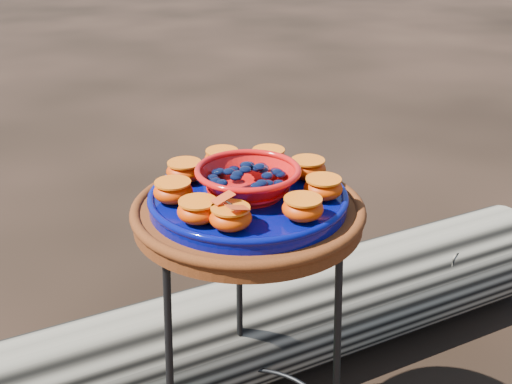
{
  "coord_description": "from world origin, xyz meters",
  "views": [
    {
      "loc": [
        -0.13,
        -1.17,
        1.31
      ],
      "look_at": [
        0.02,
        0.0,
        0.77
      ],
      "focal_mm": 45.0,
      "sensor_mm": 36.0,
      "label": 1
    }
  ],
  "objects": [
    {
      "name": "red_bowl",
      "position": [
        0.0,
        0.0,
        0.79
      ],
      "size": [
        0.2,
        0.2,
        0.06
      ],
      "primitive_type": null,
      "color": "red",
      "rests_on": "cobalt_plate"
    },
    {
      "name": "terracotta_saucer",
      "position": [
        0.0,
        0.0,
        0.72
      ],
      "size": [
        0.47,
        0.47,
        0.04
      ],
      "primitive_type": "cylinder",
      "color": "#3A1C08",
      "rests_on": "plant_stand"
    },
    {
      "name": "orange_half_0",
      "position": [
        -0.05,
        -0.14,
        0.79
      ],
      "size": [
        0.08,
        0.08,
        0.04
      ],
      "primitive_type": "ellipsoid",
      "color": "#A92800",
      "rests_on": "cobalt_plate"
    },
    {
      "name": "orange_half_1",
      "position": [
        0.09,
        -0.12,
        0.79
      ],
      "size": [
        0.08,
        0.08,
        0.04
      ],
      "primitive_type": "ellipsoid",
      "color": "#A92800",
      "rests_on": "cobalt_plate"
    },
    {
      "name": "butterfly",
      "position": [
        -0.05,
        -0.14,
        0.82
      ],
      "size": [
        0.1,
        0.09,
        0.02
      ],
      "primitive_type": null,
      "rotation": [
        0.0,
        0.0,
        0.46
      ],
      "color": "red",
      "rests_on": "orange_half_0"
    },
    {
      "name": "cobalt_plate",
      "position": [
        0.0,
        0.0,
        0.75
      ],
      "size": [
        0.4,
        0.4,
        0.03
      ],
      "primitive_type": "cylinder",
      "color": "#000A40",
      "rests_on": "terracotta_saucer"
    },
    {
      "name": "orange_half_8",
      "position": [
        -0.1,
        -0.11,
        0.79
      ],
      "size": [
        0.08,
        0.08,
        0.04
      ],
      "primitive_type": "ellipsoid",
      "color": "#A92800",
      "rests_on": "cobalt_plate"
    },
    {
      "name": "driftwood_log",
      "position": [
        0.2,
        0.41,
        0.16
      ],
      "size": [
        1.78,
        1.02,
        0.32
      ],
      "primitive_type": null,
      "rotation": [
        0.0,
        0.0,
        0.35
      ],
      "color": "black",
      "rests_on": "ground"
    },
    {
      "name": "orange_half_2",
      "position": [
        0.15,
        -0.04,
        0.79
      ],
      "size": [
        0.08,
        0.08,
        0.04
      ],
      "primitive_type": "ellipsoid",
      "color": "#A92800",
      "rests_on": "cobalt_plate"
    },
    {
      "name": "orange_half_4",
      "position": [
        0.06,
        0.14,
        0.79
      ],
      "size": [
        0.08,
        0.08,
        0.04
      ],
      "primitive_type": "ellipsoid",
      "color": "#A92800",
      "rests_on": "cobalt_plate"
    },
    {
      "name": "orange_half_6",
      "position": [
        -0.12,
        0.08,
        0.79
      ],
      "size": [
        0.08,
        0.08,
        0.04
      ],
      "primitive_type": "ellipsoid",
      "color": "#A92800",
      "rests_on": "cobalt_plate"
    },
    {
      "name": "orange_half_5",
      "position": [
        -0.04,
        0.14,
        0.79
      ],
      "size": [
        0.08,
        0.08,
        0.04
      ],
      "primitive_type": "ellipsoid",
      "color": "#A92800",
      "rests_on": "cobalt_plate"
    },
    {
      "name": "orange_half_3",
      "position": [
        0.14,
        0.07,
        0.79
      ],
      "size": [
        0.08,
        0.08,
        0.04
      ],
      "primitive_type": "ellipsoid",
      "color": "#A92800",
      "rests_on": "cobalt_plate"
    },
    {
      "name": "glass_gems",
      "position": [
        0.0,
        0.0,
        0.83
      ],
      "size": [
        0.16,
        0.16,
        0.03
      ],
      "primitive_type": null,
      "color": "black",
      "rests_on": "red_bowl"
    },
    {
      "name": "foliage_back",
      "position": [
        -0.13,
        0.53,
        0.07
      ],
      "size": [
        0.27,
        0.27,
        0.14
      ],
      "primitive_type": "ellipsoid",
      "color": "#1D651B",
      "rests_on": "ground"
    },
    {
      "name": "plant_stand",
      "position": [
        0.0,
        0.0,
        0.35
      ],
      "size": [
        0.44,
        0.44,
        0.7
      ],
      "primitive_type": null,
      "color": "black",
      "rests_on": "ground"
    },
    {
      "name": "orange_half_7",
      "position": [
        -0.15,
        -0.02,
        0.79
      ],
      "size": [
        0.08,
        0.08,
        0.04
      ],
      "primitive_type": "ellipsoid",
      "color": "#A92800",
      "rests_on": "cobalt_plate"
    }
  ]
}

